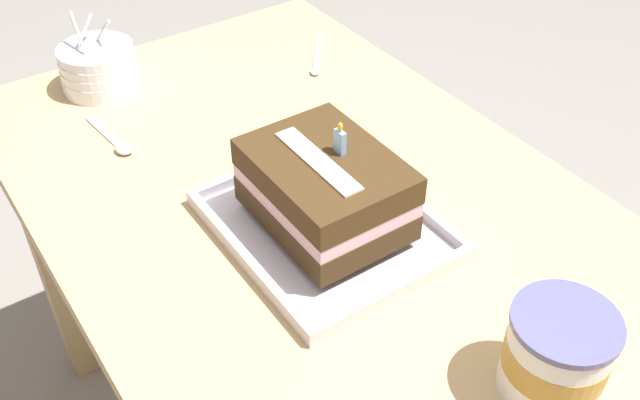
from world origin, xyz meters
TOP-DOWN VIEW (x-y plane):
  - dining_table at (0.00, 0.00)m, footprint 1.17×0.72m
  - foil_tray at (0.06, -0.02)m, footprint 0.32×0.26m
  - birthday_cake at (0.06, -0.02)m, footprint 0.21×0.16m
  - bowl_stack at (-0.48, -0.13)m, footprint 0.14×0.14m
  - ice_cream_tub at (0.40, 0.03)m, footprint 0.11×0.11m
  - serving_spoon_near_tray at (-0.33, 0.23)m, footprint 0.13×0.10m
  - serving_spoon_by_bowls at (-0.29, -0.18)m, footprint 0.14×0.03m

SIDE VIEW (x-z plane):
  - dining_table at x=0.00m, z-range 0.25..0.97m
  - serving_spoon_near_tray at x=-0.33m, z-range 0.72..0.73m
  - serving_spoon_by_bowls at x=-0.29m, z-range 0.72..0.73m
  - foil_tray at x=0.06m, z-range 0.71..0.74m
  - bowl_stack at x=-0.48m, z-range 0.69..0.82m
  - ice_cream_tub at x=0.40m, z-range 0.72..0.83m
  - birthday_cake at x=0.06m, z-range 0.72..0.86m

